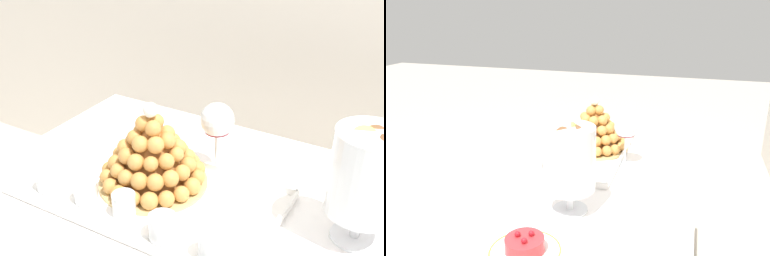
% 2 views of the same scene
% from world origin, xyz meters
% --- Properties ---
extents(buffet_table, '(1.28, 0.81, 0.76)m').
position_xyz_m(buffet_table, '(0.00, 0.00, 0.65)').
color(buffet_table, brown).
rests_on(buffet_table, ground_plane).
extents(serving_tray, '(0.60, 0.33, 0.02)m').
position_xyz_m(serving_tray, '(-0.20, -0.02, 0.76)').
color(serving_tray, white).
rests_on(serving_tray, buffet_table).
extents(croquembouche, '(0.26, 0.26, 0.21)m').
position_xyz_m(croquembouche, '(-0.22, 0.02, 0.84)').
color(croquembouche, tan).
rests_on(croquembouche, serving_tray).
extents(dessert_cup_left, '(0.05, 0.05, 0.05)m').
position_xyz_m(dessert_cup_left, '(-0.42, -0.12, 0.79)').
color(dessert_cup_left, silver).
rests_on(dessert_cup_left, serving_tray).
extents(dessert_cup_mid_left, '(0.05, 0.05, 0.05)m').
position_xyz_m(dessert_cup_mid_left, '(-0.31, -0.12, 0.79)').
color(dessert_cup_mid_left, silver).
rests_on(dessert_cup_mid_left, serving_tray).
extents(dessert_cup_centre, '(0.05, 0.05, 0.05)m').
position_xyz_m(dessert_cup_centre, '(-0.21, -0.11, 0.79)').
color(dessert_cup_centre, silver).
rests_on(dessert_cup_centre, serving_tray).
extents(dessert_cup_mid_right, '(0.06, 0.06, 0.05)m').
position_xyz_m(dessert_cup_mid_right, '(-0.09, -0.13, 0.79)').
color(dessert_cup_mid_right, silver).
rests_on(dessert_cup_mid_right, serving_tray).
extents(dessert_cup_right, '(0.05, 0.05, 0.05)m').
position_xyz_m(dessert_cup_right, '(0.02, -0.13, 0.79)').
color(dessert_cup_right, silver).
rests_on(dessert_cup_right, serving_tray).
extents(macaron_goblet, '(0.14, 0.14, 0.26)m').
position_xyz_m(macaron_goblet, '(0.24, 0.07, 0.91)').
color(macaron_goblet, white).
rests_on(macaron_goblet, buffet_table).
extents(wine_glass, '(0.08, 0.08, 0.18)m').
position_xyz_m(wine_glass, '(-0.12, 0.16, 0.89)').
color(wine_glass, silver).
rests_on(wine_glass, buffet_table).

